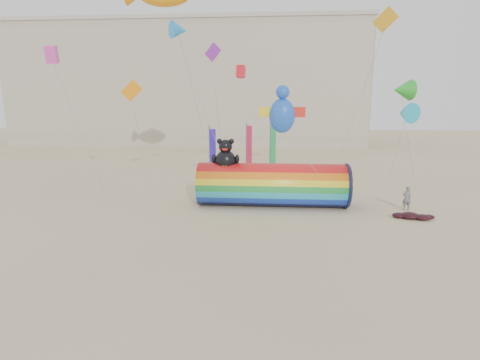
# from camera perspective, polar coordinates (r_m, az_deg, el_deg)

# --- Properties ---
(ground) EXTENTS (160.00, 160.00, 0.00)m
(ground) POSITION_cam_1_polar(r_m,az_deg,el_deg) (23.27, -1.52, -6.53)
(ground) COLOR #CCB58C
(ground) RESTS_ON ground
(hotel_building) EXTENTS (60.40, 15.40, 20.60)m
(hotel_building) POSITION_cam_1_polar(r_m,az_deg,el_deg) (69.47, -7.73, 14.19)
(hotel_building) COLOR #B7AD99
(hotel_building) RESTS_ON ground
(windsock_assembly) EXTENTS (10.58, 3.22, 4.88)m
(windsock_assembly) POSITION_cam_1_polar(r_m,az_deg,el_deg) (26.72, 4.91, -0.56)
(windsock_assembly) COLOR red
(windsock_assembly) RESTS_ON ground
(kite_handler) EXTENTS (0.66, 0.48, 1.68)m
(kite_handler) POSITION_cam_1_polar(r_m,az_deg,el_deg) (28.17, 24.07, -2.54)
(kite_handler) COLOR slate
(kite_handler) RESTS_ON ground
(fabric_bundle) EXTENTS (2.62, 1.35, 0.41)m
(fabric_bundle) POSITION_cam_1_polar(r_m,az_deg,el_deg) (26.46, 24.86, -4.99)
(fabric_bundle) COLOR #3A0A14
(fabric_bundle) RESTS_ON ground
(festival_banners) EXTENTS (6.23, 5.19, 5.20)m
(festival_banners) POSITION_cam_1_polar(r_m,az_deg,el_deg) (37.57, 0.83, 4.65)
(festival_banners) COLOR #59595E
(festival_banners) RESTS_ON ground
(flying_kites) EXTENTS (26.95, 12.55, 11.46)m
(flying_kites) POSITION_cam_1_polar(r_m,az_deg,el_deg) (30.52, -3.14, 21.85)
(flying_kites) COLOR #FF9F0D
(flying_kites) RESTS_ON ground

